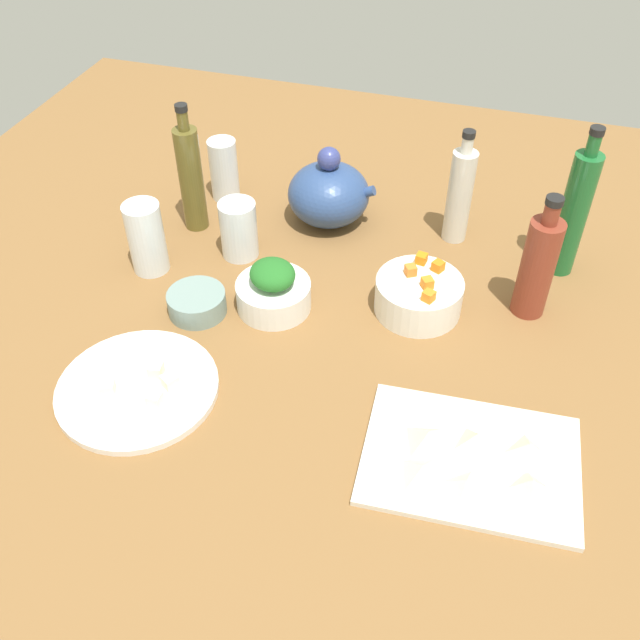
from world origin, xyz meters
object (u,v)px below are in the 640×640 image
object	(u,v)px
bowl_greens	(274,295)
drinking_glass_1	(239,229)
plate_tofu	(138,388)
drinking_glass_0	(146,238)
cutting_board	(470,460)
drinking_glass_2	(224,170)
bottle_0	(538,266)
bottle_1	(574,212)
bowl_carrots	(418,296)
teapot	(329,193)
bottle_3	(460,194)
bottle_2	(191,177)
bowl_small_side	(197,303)

from	to	relation	value
bowl_greens	drinking_glass_1	size ratio (longest dim) A/B	1.16
plate_tofu	drinking_glass_0	xyz separation A→B (cm)	(-12.13, 28.87, 6.36)
cutting_board	drinking_glass_1	xyz separation A→B (cm)	(-49.54, 36.34, 5.17)
drinking_glass_1	drinking_glass_2	distance (cm)	20.77
bowl_greens	bottle_0	xyz separation A→B (cm)	(43.00, 12.23, 7.25)
plate_tofu	drinking_glass_1	bearing A→B (deg)	86.54
bottle_1	bowl_carrots	bearing A→B (deg)	-140.37
teapot	bottle_3	distance (cm)	25.78
bottle_1	bottle_2	size ratio (longest dim) A/B	1.11
bottle_0	bottle_2	bearing A→B (deg)	174.13
bowl_greens	bowl_carrots	world-z (taller)	bowl_carrots
bottle_3	plate_tofu	bearing A→B (deg)	-126.41
plate_tofu	bowl_small_side	size ratio (longest dim) A/B	2.48
bottle_2	bowl_greens	bearing A→B (deg)	-39.15
bowl_greens	bottle_2	size ratio (longest dim) A/B	0.50
plate_tofu	bottle_1	world-z (taller)	bottle_1
cutting_board	bottle_3	size ratio (longest dim) A/B	1.32
plate_tofu	drinking_glass_2	bearing A→B (deg)	98.26
bowl_carrots	plate_tofu	bearing A→B (deg)	-140.19
bottle_0	drinking_glass_1	distance (cm)	54.58
plate_tofu	bottle_0	xyz separation A→B (cm)	(56.71, 37.38, 9.25)
plate_tofu	cutting_board	bearing A→B (deg)	1.72
teapot	drinking_glass_2	world-z (taller)	teapot
drinking_glass_2	plate_tofu	bearing A→B (deg)	-81.74
plate_tofu	drinking_glass_2	distance (cm)	56.76
drinking_glass_0	drinking_glass_1	xyz separation A→B (cm)	(14.43, 9.03, -1.29)
plate_tofu	drinking_glass_2	world-z (taller)	drinking_glass_2
bowl_greens	bottle_1	size ratio (longest dim) A/B	0.45
bowl_small_side	bottle_3	bearing A→B (deg)	41.83
plate_tofu	drinking_glass_2	xyz separation A→B (cm)	(-8.11, 55.86, 5.95)
bottle_0	drinking_glass_2	world-z (taller)	bottle_0
bottle_0	bottle_3	world-z (taller)	bottle_0
drinking_glass_0	bottle_0	bearing A→B (deg)	7.05
bowl_carrots	drinking_glass_2	xyz separation A→B (cm)	(-46.25, 24.08, 3.37)
bottle_2	drinking_glass_0	world-z (taller)	bottle_2
bowl_greens	teapot	xyz separation A→B (cm)	(1.62, 28.64, 3.79)
plate_tofu	bowl_carrots	bearing A→B (deg)	39.81
bowl_greens	bowl_carrots	bearing A→B (deg)	15.19
bottle_0	bottle_3	size ratio (longest dim) A/B	1.01
bowl_carrots	bottle_3	distance (cm)	24.67
bottle_2	bottle_3	world-z (taller)	bottle_2
bowl_small_side	teapot	distance (cm)	36.86
drinking_glass_0	plate_tofu	bearing A→B (deg)	-67.20
teapot	bottle_3	bearing A→B (deg)	3.52
teapot	bottle_2	size ratio (longest dim) A/B	0.68
bottle_3	drinking_glass_2	distance (cm)	49.06
bowl_carrots	bowl_small_side	xyz separation A→B (cm)	(-36.84, -11.79, -1.14)
bowl_carrots	bottle_3	world-z (taller)	bottle_3
bowl_carrots	drinking_glass_1	size ratio (longest dim) A/B	1.34
cutting_board	drinking_glass_1	distance (cm)	61.65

